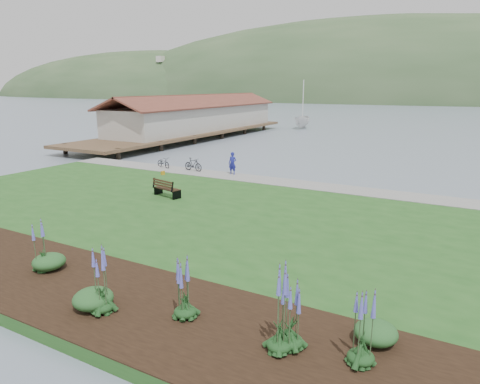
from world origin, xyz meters
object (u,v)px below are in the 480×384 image
object	(u,v)px
park_bench	(166,188)
person	(232,161)
bicycle_a	(163,162)
sailboat	(302,129)

from	to	relation	value
park_bench	person	bearing A→B (deg)	101.79
park_bench	bicycle_a	bearing A→B (deg)	142.65
park_bench	sailboat	distance (m)	45.88
bicycle_a	sailboat	xyz separation A→B (m)	(-3.36, 38.02, -0.80)
bicycle_a	sailboat	size ratio (longest dim) A/B	0.07
person	sailboat	world-z (taller)	sailboat
person	bicycle_a	world-z (taller)	person
park_bench	bicycle_a	distance (m)	9.02
park_bench	bicycle_a	xyz separation A→B (m)	(-5.76, 6.93, -0.12)
bicycle_a	sailboat	bearing A→B (deg)	22.86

